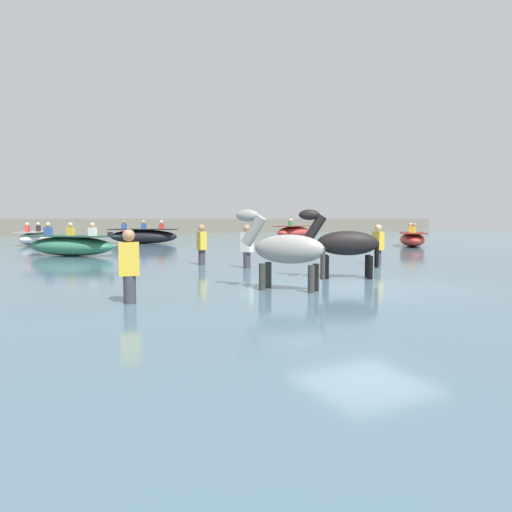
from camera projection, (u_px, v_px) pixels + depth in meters
The scene contains 14 objects.
ground_plane at pixel (366, 306), 9.91m from camera, with size 120.00×120.00×0.00m, color #666051.
water_surface at pixel (193, 260), 18.69m from camera, with size 90.00×90.00×0.43m, color #476675.
horse_lead_grey at pixel (285, 252), 9.24m from camera, with size 1.41×1.60×1.98m.
horse_trailing_black at pixel (344, 245), 11.10m from camera, with size 1.72×1.27×2.01m.
boat_distant_east at pixel (71, 245), 17.83m from camera, with size 3.40×3.48×1.23m.
boat_distant_west at pixel (35, 238), 25.57m from camera, with size 2.43×4.05×1.18m.
boat_mid_channel at pixel (294, 232), 33.42m from camera, with size 4.34×3.61×1.36m.
boat_near_starboard at pixel (143, 236), 26.73m from camera, with size 3.92×3.22×1.28m.
boat_near_port at pixel (412, 239), 23.99m from camera, with size 3.13×3.29×1.17m.
person_onlooker_right at pixel (202, 250), 14.30m from camera, with size 0.20×0.32×1.63m.
person_onlooker_left at pixel (247, 252), 13.35m from camera, with size 0.32×0.38×1.63m.
person_wading_mid at pixel (378, 250), 14.18m from camera, with size 0.21×0.33×1.63m.
person_spectator_far at pixel (129, 276), 7.79m from camera, with size 0.36×0.27×1.63m.
far_shoreline at pixel (85, 229), 41.35m from camera, with size 80.00×2.40×1.80m, color #706B5B.
Camera 1 is at (-6.62, -7.57, 1.80)m, focal length 33.90 mm.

